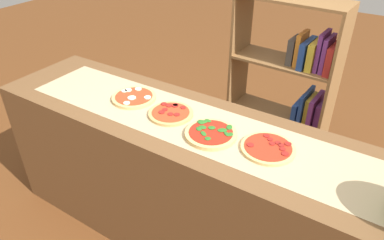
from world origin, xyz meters
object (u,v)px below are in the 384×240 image
pizza_pepperoni_3 (268,148)px  pizza_mozzarella_0 (134,97)px  pizza_pepperoni_1 (171,113)px  pizza_spinach_2 (211,134)px  bookshelf (293,98)px

pizza_pepperoni_3 → pizza_mozzarella_0: bearing=177.5°
pizza_pepperoni_3 → pizza_pepperoni_1: bearing=178.9°
pizza_pepperoni_1 → pizza_spinach_2: size_ratio=0.94×
pizza_pepperoni_1 → pizza_spinach_2: pizza_spinach_2 is taller
pizza_pepperoni_1 → pizza_pepperoni_3: (0.56, -0.01, -0.00)m
bookshelf → pizza_mozzarella_0: bearing=-122.7°
pizza_mozzarella_0 → bookshelf: size_ratio=0.19×
pizza_mozzarella_0 → pizza_pepperoni_3: pizza_mozzarella_0 is taller
pizza_pepperoni_1 → pizza_spinach_2: (0.28, -0.05, 0.00)m
pizza_mozzarella_0 → pizza_pepperoni_1: pizza_mozzarella_0 is taller
pizza_spinach_2 → pizza_pepperoni_3: bearing=8.7°
bookshelf → pizza_pepperoni_1: bearing=-109.4°
pizza_spinach_2 → bookshelf: (0.08, 1.08, -0.28)m
pizza_pepperoni_3 → bookshelf: size_ratio=0.19×
pizza_mozzarella_0 → bookshelf: 1.22m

